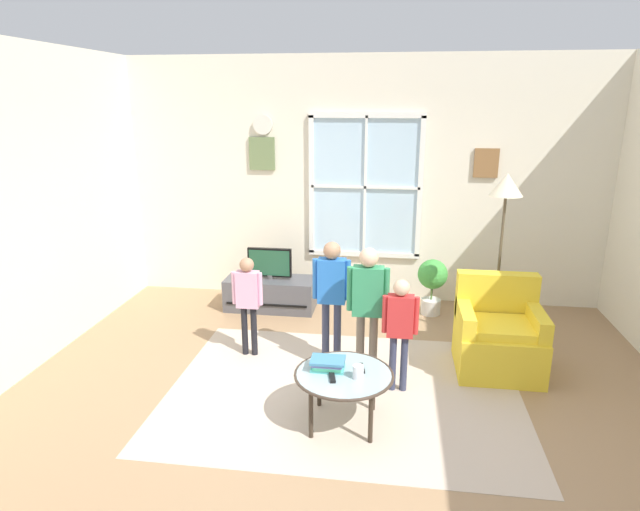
{
  "coord_description": "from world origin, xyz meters",
  "views": [
    {
      "loc": [
        0.4,
        -3.96,
        2.46
      ],
      "look_at": [
        -0.28,
        0.89,
        1.04
      ],
      "focal_mm": 30.18,
      "sensor_mm": 36.0,
      "label": 1
    }
  ],
  "objects_px": {
    "person_pink_shirt": "(248,295)",
    "remote_near_cup": "(332,378)",
    "armchair": "(498,336)",
    "potted_plant_by_window": "(432,280)",
    "person_green_shirt": "(368,299)",
    "floor_lamp": "(505,203)",
    "book_stack": "(328,364)",
    "person_red_shirt": "(400,322)",
    "person_blue_shirt": "(332,288)",
    "remote_near_books": "(361,368)",
    "television": "(270,263)",
    "tv_stand": "(271,294)",
    "coffee_table": "(344,377)",
    "cup": "(358,372)"
  },
  "relations": [
    {
      "from": "person_blue_shirt",
      "to": "floor_lamp",
      "type": "distance_m",
      "value": 1.9
    },
    {
      "from": "armchair",
      "to": "potted_plant_by_window",
      "type": "relative_size",
      "value": 1.3
    },
    {
      "from": "cup",
      "to": "person_blue_shirt",
      "type": "bearing_deg",
      "value": 106.79
    },
    {
      "from": "book_stack",
      "to": "armchair",
      "type": "bearing_deg",
      "value": 35.53
    },
    {
      "from": "book_stack",
      "to": "remote_near_books",
      "type": "relative_size",
      "value": 1.9
    },
    {
      "from": "armchair",
      "to": "floor_lamp",
      "type": "height_order",
      "value": "floor_lamp"
    },
    {
      "from": "potted_plant_by_window",
      "to": "floor_lamp",
      "type": "xyz_separation_m",
      "value": [
        0.6,
        -0.71,
        1.07
      ]
    },
    {
      "from": "tv_stand",
      "to": "armchair",
      "type": "distance_m",
      "value": 2.74
    },
    {
      "from": "armchair",
      "to": "book_stack",
      "type": "relative_size",
      "value": 3.26
    },
    {
      "from": "cup",
      "to": "remote_near_books",
      "type": "bearing_deg",
      "value": 83.62
    },
    {
      "from": "coffee_table",
      "to": "television",
      "type": "bearing_deg",
      "value": 115.95
    },
    {
      "from": "person_green_shirt",
      "to": "potted_plant_by_window",
      "type": "height_order",
      "value": "person_green_shirt"
    },
    {
      "from": "television",
      "to": "book_stack",
      "type": "xyz_separation_m",
      "value": [
        0.99,
        -2.25,
        -0.1
      ]
    },
    {
      "from": "remote_near_cup",
      "to": "person_red_shirt",
      "type": "height_order",
      "value": "person_red_shirt"
    },
    {
      "from": "television",
      "to": "cup",
      "type": "distance_m",
      "value": 2.66
    },
    {
      "from": "tv_stand",
      "to": "person_red_shirt",
      "type": "distance_m",
      "value": 2.36
    },
    {
      "from": "coffee_table",
      "to": "potted_plant_by_window",
      "type": "distance_m",
      "value": 2.54
    },
    {
      "from": "person_red_shirt",
      "to": "person_blue_shirt",
      "type": "bearing_deg",
      "value": 143.27
    },
    {
      "from": "book_stack",
      "to": "person_pink_shirt",
      "type": "bearing_deg",
      "value": 132.11
    },
    {
      "from": "television",
      "to": "coffee_table",
      "type": "distance_m",
      "value": 2.56
    },
    {
      "from": "book_stack",
      "to": "potted_plant_by_window",
      "type": "xyz_separation_m",
      "value": [
        0.94,
        2.35,
        -0.06
      ]
    },
    {
      "from": "person_pink_shirt",
      "to": "remote_near_cup",
      "type": "bearing_deg",
      "value": -50.07
    },
    {
      "from": "remote_near_books",
      "to": "television",
      "type": "bearing_deg",
      "value": 119.38
    },
    {
      "from": "coffee_table",
      "to": "person_pink_shirt",
      "type": "bearing_deg",
      "value": 134.57
    },
    {
      "from": "television",
      "to": "remote_near_books",
      "type": "xyz_separation_m",
      "value": [
        1.25,
        -2.21,
        -0.14
      ]
    },
    {
      "from": "potted_plant_by_window",
      "to": "tv_stand",
      "type": "bearing_deg",
      "value": -176.93
    },
    {
      "from": "coffee_table",
      "to": "person_red_shirt",
      "type": "xyz_separation_m",
      "value": [
        0.42,
        0.57,
        0.23
      ]
    },
    {
      "from": "person_red_shirt",
      "to": "remote_near_cup",
      "type": "bearing_deg",
      "value": -126.98
    },
    {
      "from": "remote_near_cup",
      "to": "person_blue_shirt",
      "type": "xyz_separation_m",
      "value": [
        -0.14,
        1.14,
        0.31
      ]
    },
    {
      "from": "remote_near_books",
      "to": "floor_lamp",
      "type": "xyz_separation_m",
      "value": [
        1.28,
        1.6,
        1.05
      ]
    },
    {
      "from": "person_pink_shirt",
      "to": "floor_lamp",
      "type": "bearing_deg",
      "value": 14.35
    },
    {
      "from": "person_green_shirt",
      "to": "remote_near_books",
      "type": "bearing_deg",
      "value": -90.64
    },
    {
      "from": "cup",
      "to": "floor_lamp",
      "type": "bearing_deg",
      "value": 53.38
    },
    {
      "from": "book_stack",
      "to": "person_green_shirt",
      "type": "xyz_separation_m",
      "value": [
        0.27,
        0.69,
        0.3
      ]
    },
    {
      "from": "television",
      "to": "person_red_shirt",
      "type": "bearing_deg",
      "value": -48.26
    },
    {
      "from": "coffee_table",
      "to": "person_red_shirt",
      "type": "height_order",
      "value": "person_red_shirt"
    },
    {
      "from": "book_stack",
      "to": "remote_near_books",
      "type": "bearing_deg",
      "value": 7.45
    },
    {
      "from": "remote_near_cup",
      "to": "person_pink_shirt",
      "type": "height_order",
      "value": "person_pink_shirt"
    },
    {
      "from": "tv_stand",
      "to": "floor_lamp",
      "type": "height_order",
      "value": "floor_lamp"
    },
    {
      "from": "person_green_shirt",
      "to": "potted_plant_by_window",
      "type": "xyz_separation_m",
      "value": [
        0.68,
        1.66,
        -0.36
      ]
    },
    {
      "from": "remote_near_cup",
      "to": "person_red_shirt",
      "type": "bearing_deg",
      "value": 53.02
    },
    {
      "from": "potted_plant_by_window",
      "to": "book_stack",
      "type": "bearing_deg",
      "value": -111.85
    },
    {
      "from": "television",
      "to": "person_blue_shirt",
      "type": "distance_m",
      "value": 1.54
    },
    {
      "from": "person_pink_shirt",
      "to": "floor_lamp",
      "type": "height_order",
      "value": "floor_lamp"
    },
    {
      "from": "remote_near_cup",
      "to": "person_blue_shirt",
      "type": "relative_size",
      "value": 0.12
    },
    {
      "from": "potted_plant_by_window",
      "to": "floor_lamp",
      "type": "distance_m",
      "value": 1.42
    },
    {
      "from": "remote_near_cup",
      "to": "potted_plant_by_window",
      "type": "height_order",
      "value": "potted_plant_by_window"
    },
    {
      "from": "person_green_shirt",
      "to": "remote_near_cup",
      "type": "bearing_deg",
      "value": -104.35
    },
    {
      "from": "remote_near_cup",
      "to": "person_red_shirt",
      "type": "relative_size",
      "value": 0.14
    },
    {
      "from": "book_stack",
      "to": "remote_near_cup",
      "type": "height_order",
      "value": "book_stack"
    }
  ]
}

